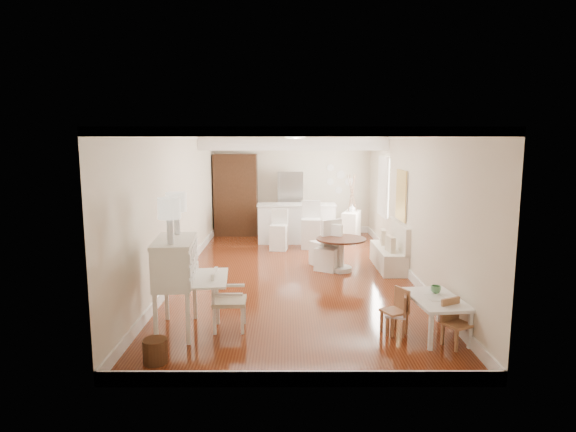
{
  "coord_description": "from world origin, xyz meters",
  "views": [
    {
      "loc": [
        -0.15,
        -9.4,
        2.66
      ],
      "look_at": [
        -0.13,
        0.3,
        1.14
      ],
      "focal_mm": 30.0,
      "sensor_mm": 36.0,
      "label": 1
    }
  ],
  "objects_px": {
    "slip_chair_far": "(325,242)",
    "wicker_basket": "(155,351)",
    "secretary_bureau": "(176,286)",
    "gustavian_armchair": "(230,300)",
    "sideboard": "(351,227)",
    "slip_chair_near": "(328,248)",
    "dining_table": "(341,255)",
    "pantry_cabinet": "(236,195)",
    "kids_table": "(435,316)",
    "kids_chair_c": "(457,323)",
    "breakfast_counter": "(296,223)",
    "kids_chair_a": "(394,311)",
    "fridge": "(303,204)",
    "bar_stool_left": "(279,230)",
    "kids_chair_b": "(396,314)",
    "bar_stool_right": "(311,225)"
  },
  "relations": [
    {
      "from": "kids_table",
      "to": "slip_chair_near",
      "type": "height_order",
      "value": "slip_chair_near"
    },
    {
      "from": "kids_chair_a",
      "to": "pantry_cabinet",
      "type": "height_order",
      "value": "pantry_cabinet"
    },
    {
      "from": "gustavian_armchair",
      "to": "slip_chair_far",
      "type": "bearing_deg",
      "value": -26.03
    },
    {
      "from": "gustavian_armchair",
      "to": "sideboard",
      "type": "distance_m",
      "value": 6.54
    },
    {
      "from": "fridge",
      "to": "slip_chair_far",
      "type": "bearing_deg",
      "value": -83.84
    },
    {
      "from": "wicker_basket",
      "to": "kids_chair_c",
      "type": "distance_m",
      "value": 3.83
    },
    {
      "from": "kids_table",
      "to": "dining_table",
      "type": "height_order",
      "value": "dining_table"
    },
    {
      "from": "secretary_bureau",
      "to": "kids_chair_a",
      "type": "distance_m",
      "value": 3.07
    },
    {
      "from": "wicker_basket",
      "to": "slip_chair_far",
      "type": "distance_m",
      "value": 5.24
    },
    {
      "from": "slip_chair_near",
      "to": "kids_chair_b",
      "type": "bearing_deg",
      "value": -50.45
    },
    {
      "from": "bar_stool_right",
      "to": "fridge",
      "type": "bearing_deg",
      "value": 98.39
    },
    {
      "from": "kids_chair_c",
      "to": "breakfast_counter",
      "type": "relative_size",
      "value": 0.31
    },
    {
      "from": "gustavian_armchair",
      "to": "fridge",
      "type": "bearing_deg",
      "value": -11.75
    },
    {
      "from": "wicker_basket",
      "to": "sideboard",
      "type": "height_order",
      "value": "sideboard"
    },
    {
      "from": "kids_chair_c",
      "to": "fridge",
      "type": "height_order",
      "value": "fridge"
    },
    {
      "from": "kids_chair_c",
      "to": "breakfast_counter",
      "type": "distance_m",
      "value": 6.84
    },
    {
      "from": "pantry_cabinet",
      "to": "fridge",
      "type": "xyz_separation_m",
      "value": [
        1.9,
        -0.03,
        -0.25
      ]
    },
    {
      "from": "breakfast_counter",
      "to": "sideboard",
      "type": "height_order",
      "value": "breakfast_counter"
    },
    {
      "from": "kids_chair_a",
      "to": "pantry_cabinet",
      "type": "bearing_deg",
      "value": 176.63
    },
    {
      "from": "wicker_basket",
      "to": "bar_stool_right",
      "type": "bearing_deg",
      "value": 70.88
    },
    {
      "from": "kids_chair_b",
      "to": "slip_chair_far",
      "type": "bearing_deg",
      "value": -152.97
    },
    {
      "from": "slip_chair_far",
      "to": "fridge",
      "type": "xyz_separation_m",
      "value": [
        -0.37,
        3.42,
        0.39
      ]
    },
    {
      "from": "kids_table",
      "to": "dining_table",
      "type": "distance_m",
      "value": 3.44
    },
    {
      "from": "secretary_bureau",
      "to": "bar_stool_left",
      "type": "relative_size",
      "value": 1.33
    },
    {
      "from": "secretary_bureau",
      "to": "breakfast_counter",
      "type": "xyz_separation_m",
      "value": [
        1.8,
        6.03,
        -0.15
      ]
    },
    {
      "from": "bar_stool_left",
      "to": "kids_table",
      "type": "bearing_deg",
      "value": -57.69
    },
    {
      "from": "slip_chair_near",
      "to": "slip_chair_far",
      "type": "xyz_separation_m",
      "value": [
        -0.04,
        0.38,
        0.04
      ]
    },
    {
      "from": "kids_chair_a",
      "to": "dining_table",
      "type": "xyz_separation_m",
      "value": [
        -0.39,
        3.22,
        0.03
      ]
    },
    {
      "from": "slip_chair_far",
      "to": "bar_stool_right",
      "type": "distance_m",
      "value": 1.7
    },
    {
      "from": "kids_chair_a",
      "to": "dining_table",
      "type": "bearing_deg",
      "value": 161.13
    },
    {
      "from": "gustavian_armchair",
      "to": "secretary_bureau",
      "type": "bearing_deg",
      "value": 94.5
    },
    {
      "from": "kids_chair_b",
      "to": "breakfast_counter",
      "type": "bearing_deg",
      "value": -151.77
    },
    {
      "from": "kids_chair_c",
      "to": "kids_table",
      "type": "bearing_deg",
      "value": 85.71
    },
    {
      "from": "slip_chair_far",
      "to": "kids_chair_a",
      "type": "bearing_deg",
      "value": 67.23
    },
    {
      "from": "kids_table",
      "to": "dining_table",
      "type": "xyz_separation_m",
      "value": [
        -0.94,
        3.31,
        0.08
      ]
    },
    {
      "from": "kids_chair_a",
      "to": "kids_chair_c",
      "type": "distance_m",
      "value": 0.86
    },
    {
      "from": "secretary_bureau",
      "to": "dining_table",
      "type": "height_order",
      "value": "secretary_bureau"
    },
    {
      "from": "kids_table",
      "to": "bar_stool_right",
      "type": "relative_size",
      "value": 0.89
    },
    {
      "from": "gustavian_armchair",
      "to": "bar_stool_right",
      "type": "relative_size",
      "value": 0.73
    },
    {
      "from": "gustavian_armchair",
      "to": "dining_table",
      "type": "height_order",
      "value": "gustavian_armchair"
    },
    {
      "from": "secretary_bureau",
      "to": "slip_chair_far",
      "type": "xyz_separation_m",
      "value": [
        2.37,
        3.66,
        -0.15
      ]
    },
    {
      "from": "slip_chair_far",
      "to": "wicker_basket",
      "type": "bearing_deg",
      "value": 29.42
    },
    {
      "from": "kids_table",
      "to": "slip_chair_near",
      "type": "xyz_separation_m",
      "value": [
        -1.19,
        3.41,
        0.21
      ]
    },
    {
      "from": "wicker_basket",
      "to": "sideboard",
      "type": "xyz_separation_m",
      "value": [
        3.3,
        7.1,
        0.26
      ]
    },
    {
      "from": "bar_stool_left",
      "to": "sideboard",
      "type": "distance_m",
      "value": 2.15
    },
    {
      "from": "slip_chair_near",
      "to": "bar_stool_right",
      "type": "height_order",
      "value": "bar_stool_right"
    },
    {
      "from": "breakfast_counter",
      "to": "pantry_cabinet",
      "type": "distance_m",
      "value": 2.11
    },
    {
      "from": "slip_chair_far",
      "to": "pantry_cabinet",
      "type": "bearing_deg",
      "value": -89.78
    },
    {
      "from": "kids_table",
      "to": "slip_chair_far",
      "type": "xyz_separation_m",
      "value": [
        -1.23,
        3.79,
        0.25
      ]
    },
    {
      "from": "dining_table",
      "to": "slip_chair_far",
      "type": "relative_size",
      "value": 0.99
    }
  ]
}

